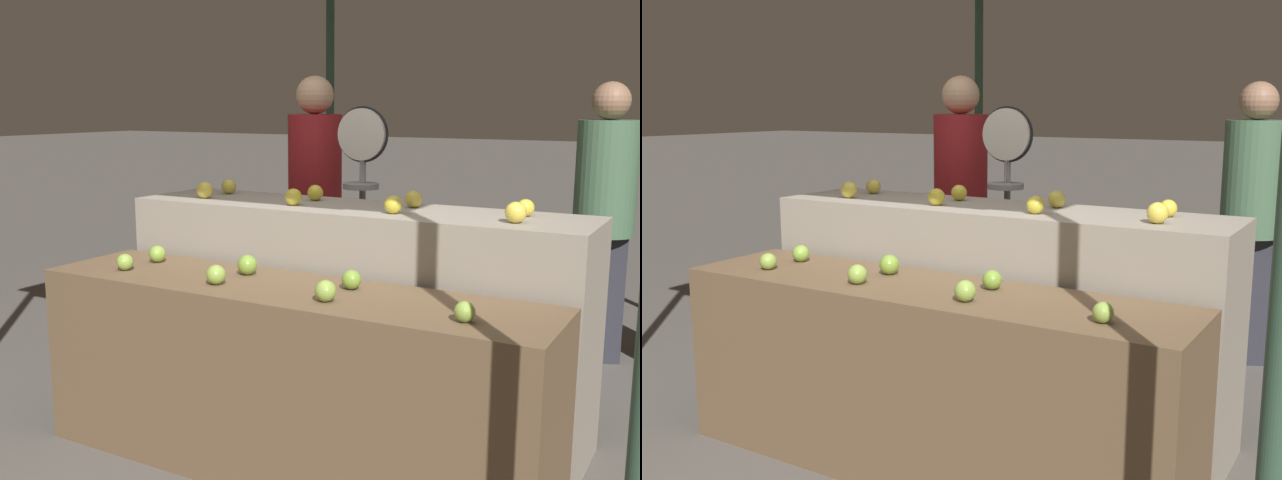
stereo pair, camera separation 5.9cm
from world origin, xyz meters
The scene contains 21 objects.
ground_plane centered at (0.00, 0.00, 0.00)m, with size 60.00×60.00×0.00m, color #59544F.
display_counter_front centered at (0.00, 0.00, 0.41)m, with size 2.26×0.55×0.82m, color brown.
display_counter_back centered at (0.00, 0.60, 0.54)m, with size 2.26×0.55×1.08m, color gray.
apple_front_0 centered at (-0.80, -0.10, 0.85)m, with size 0.08×0.08×0.08m, color #8EB247.
apple_front_1 centered at (-0.27, -0.11, 0.86)m, with size 0.08×0.08×0.08m, color #8EB247.
apple_front_2 centered at (0.26, -0.12, 0.86)m, with size 0.08×0.08×0.08m, color #8EB247.
apple_front_3 centered at (0.82, -0.11, 0.85)m, with size 0.08×0.08×0.08m, color #8EB247.
apple_front_4 centered at (-0.79, 0.11, 0.86)m, with size 0.08×0.08×0.08m, color #84AD3D.
apple_front_5 centered at (-0.26, 0.11, 0.86)m, with size 0.09×0.09×0.09m, color #7AA338.
apple_front_6 centered at (0.26, 0.10, 0.86)m, with size 0.08×0.08×0.08m, color #7AA338.
apple_back_0 centered at (-0.81, 0.50, 1.12)m, with size 0.09×0.09×0.09m, color yellow.
apple_back_1 centered at (-0.26, 0.49, 1.12)m, with size 0.08×0.08×0.08m, color gold.
apple_back_2 centered at (0.27, 0.48, 1.12)m, with size 0.08×0.08×0.08m, color gold.
apple_back_3 centered at (0.81, 0.49, 1.12)m, with size 0.09×0.09×0.09m, color yellow.
apple_back_4 centered at (-0.81, 0.71, 1.12)m, with size 0.08×0.08×0.08m, color gold.
apple_back_5 centered at (-0.27, 0.71, 1.12)m, with size 0.08×0.08×0.08m, color gold.
apple_back_6 centered at (0.27, 0.71, 1.12)m, with size 0.08×0.08×0.08m, color gold.
apple_back_7 centered at (0.80, 0.70, 1.12)m, with size 0.08×0.08×0.08m, color gold.
produce_scale centered at (-0.22, 1.14, 1.14)m, with size 0.30×0.20×1.55m.
person_vendor_at_scale centered at (-0.66, 1.37, 1.01)m, with size 0.34×0.34×1.73m.
person_customer_right centered at (0.89, 2.15, 0.98)m, with size 0.47×0.47×1.69m.
Camera 2 is at (1.69, -2.51, 1.56)m, focal length 42.00 mm.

